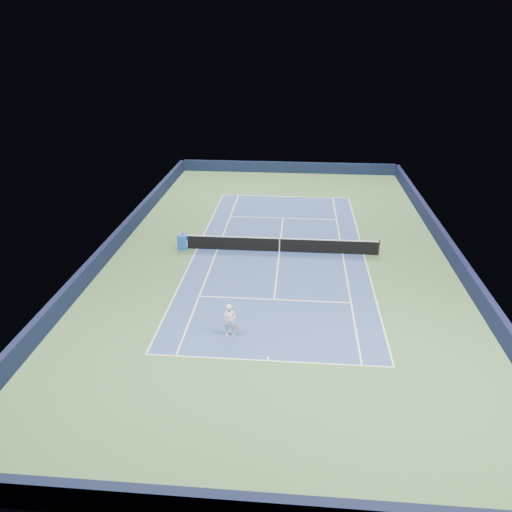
{
  "coord_description": "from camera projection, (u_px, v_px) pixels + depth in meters",
  "views": [
    {
      "loc": [
        1.04,
        -29.94,
        13.34
      ],
      "look_at": [
        -1.28,
        -3.0,
        1.0
      ],
      "focal_mm": 35.0,
      "sensor_mm": 36.0,
      "label": 1
    }
  ],
  "objects": [
    {
      "name": "baseline_near",
      "position": [
        268.0,
        361.0,
        21.98
      ],
      "size": [
        10.97,
        0.08,
        0.0
      ],
      "primitive_type": "cube",
      "color": "white",
      "rests_on": "ground"
    },
    {
      "name": "tennis_net",
      "position": [
        279.0,
        245.0,
        32.55
      ],
      "size": [
        12.9,
        0.1,
        1.07
      ],
      "color": "black",
      "rests_on": "ground"
    },
    {
      "name": "sideline_singles_right",
      "position": [
        343.0,
        254.0,
        32.43
      ],
      "size": [
        0.08,
        23.77,
        0.0
      ],
      "primitive_type": "cube",
      "color": "white",
      "rests_on": "ground"
    },
    {
      "name": "center_mark_far",
      "position": [
        285.0,
        197.0,
        43.39
      ],
      "size": [
        0.08,
        0.3,
        0.0
      ],
      "primitive_type": "cube",
      "color": "white",
      "rests_on": "ground"
    },
    {
      "name": "sideline_doubles_left",
      "position": [
        197.0,
        249.0,
        33.18
      ],
      "size": [
        0.08,
        23.77,
        0.0
      ],
      "primitive_type": "cube",
      "color": "white",
      "rests_on": "ground"
    },
    {
      "name": "center_mark_near",
      "position": [
        268.0,
        359.0,
        22.12
      ],
      "size": [
        0.08,
        0.3,
        0.0
      ],
      "primitive_type": "cube",
      "color": "white",
      "rests_on": "ground"
    },
    {
      "name": "wall_right",
      "position": [
        450.0,
        250.0,
        31.68
      ],
      "size": [
        0.35,
        40.0,
        1.1
      ],
      "primitive_type": "cube",
      "color": "black",
      "rests_on": "ground"
    },
    {
      "name": "service_line_near",
      "position": [
        274.0,
        299.0,
        26.95
      ],
      "size": [
        8.23,
        0.08,
        0.0
      ],
      "primitive_type": "cube",
      "color": "white",
      "rests_on": "ground"
    },
    {
      "name": "sponsor_cube",
      "position": [
        183.0,
        242.0,
        32.98
      ],
      "size": [
        0.65,
        0.59,
        0.99
      ],
      "color": "#1C4AAA",
      "rests_on": "ground"
    },
    {
      "name": "ground",
      "position": [
        279.0,
        252.0,
        32.76
      ],
      "size": [
        40.0,
        40.0,
        0.0
      ],
      "primitive_type": "plane",
      "color": "#3A5C32",
      "rests_on": "ground"
    },
    {
      "name": "wall_left",
      "position": [
        118.0,
        239.0,
        33.37
      ],
      "size": [
        0.35,
        40.0,
        1.1
      ],
      "primitive_type": "cube",
      "color": "black",
      "rests_on": "ground"
    },
    {
      "name": "center_service_line",
      "position": [
        279.0,
        252.0,
        32.75
      ],
      "size": [
        0.08,
        12.8,
        0.0
      ],
      "primitive_type": "cube",
      "color": "white",
      "rests_on": "ground"
    },
    {
      "name": "tennis_player",
      "position": [
        230.0,
        321.0,
        23.48
      ],
      "size": [
        0.81,
        1.31,
        2.17
      ],
      "color": "white",
      "rests_on": "ground"
    },
    {
      "name": "court_surface",
      "position": [
        279.0,
        252.0,
        32.75
      ],
      "size": [
        10.97,
        23.77,
        0.01
      ],
      "primitive_type": "cube",
      "color": "navy",
      "rests_on": "ground"
    },
    {
      "name": "wall_far",
      "position": [
        288.0,
        167.0,
        50.5
      ],
      "size": [
        22.0,
        0.35,
        1.1
      ],
      "primitive_type": "cube",
      "color": "black",
      "rests_on": "ground"
    },
    {
      "name": "baseline_far",
      "position": [
        285.0,
        196.0,
        43.52
      ],
      "size": [
        10.97,
        0.08,
        0.0
      ],
      "primitive_type": "cube",
      "color": "white",
      "rests_on": "ground"
    },
    {
      "name": "wall_near",
      "position": [
        250.0,
        510.0,
        14.56
      ],
      "size": [
        22.0,
        0.35,
        1.1
      ],
      "primitive_type": "cube",
      "color": "black",
      "rests_on": "ground"
    },
    {
      "name": "service_line_far",
      "position": [
        283.0,
        218.0,
        38.55
      ],
      "size": [
        8.23,
        0.08,
        0.0
      ],
      "primitive_type": "cube",
      "color": "white",
      "rests_on": "ground"
    },
    {
      "name": "sideline_singles_left",
      "position": [
        217.0,
        249.0,
        33.07
      ],
      "size": [
        0.08,
        23.77,
        0.0
      ],
      "primitive_type": "cube",
      "color": "white",
      "rests_on": "ground"
    },
    {
      "name": "sideline_doubles_right",
      "position": [
        364.0,
        254.0,
        32.32
      ],
      "size": [
        0.08,
        23.77,
        0.0
      ],
      "primitive_type": "cube",
      "color": "white",
      "rests_on": "ground"
    }
  ]
}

